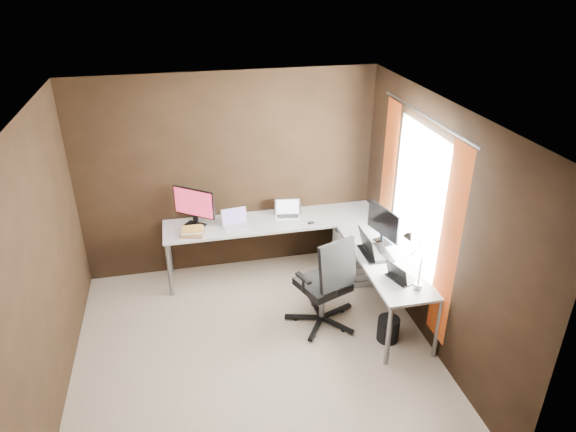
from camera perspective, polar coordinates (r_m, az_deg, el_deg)
The scene contains 15 objects.
room at distance 4.78m, azimuth -0.07°, elevation -2.55°, with size 3.60×3.60×2.50m.
desk at distance 6.00m, azimuth 2.61°, elevation -2.55°, with size 2.65×2.25×0.73m.
drawer_pedestal at distance 6.44m, azimuth 7.34°, elevation -4.43°, with size 0.42×0.50×0.60m, color silver.
monitor_left at distance 6.17m, azimuth -10.40°, elevation 1.20°, with size 0.45×0.35×0.48m.
monitor_right at distance 5.79m, azimuth 10.56°, elevation -0.78°, with size 0.19×0.53×0.44m.
laptop_white at distance 6.18m, azimuth -5.86°, elevation -0.74°, with size 0.33×0.26×0.21m.
laptop_silver at distance 6.36m, azimuth -0.02°, elevation 0.28°, with size 0.36×0.28×0.22m.
laptop_black_big at distance 5.64m, azimuth 9.35°, elevation -3.70°, with size 0.30×0.41×0.27m.
laptop_black_small at distance 5.28m, azimuth 12.30°, elevation -6.51°, with size 0.28×0.34×0.19m.
book_stack at distance 6.06m, azimuth -10.57°, elevation -1.72°, with size 0.30×0.27×0.08m.
mouse_left at distance 6.03m, azimuth -10.46°, elevation -2.13°, with size 0.08×0.05×0.03m, color black.
mouse_corner at distance 6.21m, azimuth 2.57°, elevation -0.75°, with size 0.08×0.05×0.03m, color black.
desk_lamp at distance 5.03m, azimuth 13.68°, elevation -4.13°, with size 0.19×0.22×0.58m.
office_chair at distance 5.63m, azimuth 4.08°, elevation -9.12°, with size 0.62×0.65×1.10m.
wastebasket at distance 5.61m, azimuth 11.07°, elevation -12.23°, with size 0.23×0.23×0.26m, color black.
Camera 1 is at (-0.55, -4.00, 3.63)m, focal length 32.00 mm.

